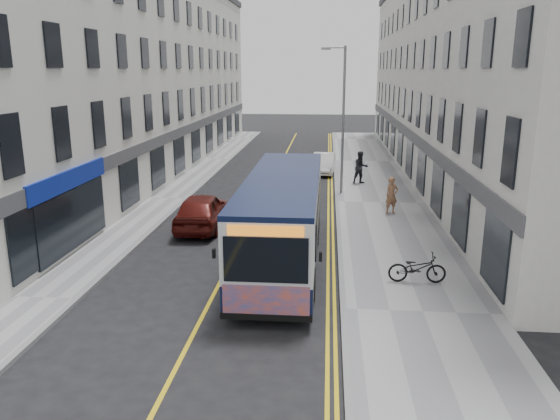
% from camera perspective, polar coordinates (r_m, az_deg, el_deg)
% --- Properties ---
extents(ground, '(140.00, 140.00, 0.00)m').
position_cam_1_polar(ground, '(17.58, -6.75, -8.39)').
color(ground, black).
rests_on(ground, ground).
extents(pavement_east, '(4.50, 64.00, 0.12)m').
position_cam_1_polar(pavement_east, '(28.79, 10.47, 0.70)').
color(pavement_east, gray).
rests_on(pavement_east, ground).
extents(pavement_west, '(2.00, 64.00, 0.12)m').
position_cam_1_polar(pavement_west, '(29.87, -11.55, 1.15)').
color(pavement_west, gray).
rests_on(pavement_west, ground).
extents(kerb_east, '(0.18, 64.00, 0.13)m').
position_cam_1_polar(kerb_east, '(28.65, 5.99, 0.81)').
color(kerb_east, slate).
rests_on(kerb_east, ground).
extents(kerb_west, '(0.18, 64.00, 0.13)m').
position_cam_1_polar(kerb_west, '(29.60, -9.69, 1.13)').
color(kerb_west, slate).
rests_on(kerb_west, ground).
extents(road_centre_line, '(0.12, 64.00, 0.01)m').
position_cam_1_polar(road_centre_line, '(28.87, -1.98, 0.86)').
color(road_centre_line, gold).
rests_on(road_centre_line, ground).
extents(road_dbl_yellow_inner, '(0.10, 64.00, 0.01)m').
position_cam_1_polar(road_dbl_yellow_inner, '(28.66, 5.08, 0.71)').
color(road_dbl_yellow_inner, gold).
rests_on(road_dbl_yellow_inner, ground).
extents(road_dbl_yellow_outer, '(0.10, 64.00, 0.01)m').
position_cam_1_polar(road_dbl_yellow_outer, '(28.66, 5.48, 0.71)').
color(road_dbl_yellow_outer, gold).
rests_on(road_dbl_yellow_outer, ground).
extents(terrace_east, '(6.00, 46.00, 13.00)m').
position_cam_1_polar(terrace_east, '(37.71, 17.85, 13.37)').
color(terrace_east, silver).
rests_on(terrace_east, ground).
extents(terrace_west, '(6.00, 46.00, 13.00)m').
position_cam_1_polar(terrace_west, '(38.89, -14.05, 13.64)').
color(terrace_west, silver).
rests_on(terrace_west, ground).
extents(streetlamp, '(1.32, 0.18, 8.00)m').
position_cam_1_polar(streetlamp, '(29.95, 6.48, 9.77)').
color(streetlamp, gray).
rests_on(streetlamp, ground).
extents(city_bus, '(2.55, 10.91, 3.17)m').
position_cam_1_polar(city_bus, '(19.43, 0.31, -0.64)').
color(city_bus, black).
rests_on(city_bus, ground).
extents(bicycle, '(1.85, 0.66, 0.97)m').
position_cam_1_polar(bicycle, '(18.19, 14.14, -5.91)').
color(bicycle, black).
rests_on(bicycle, pavement_east).
extents(pedestrian_near, '(0.75, 0.63, 1.75)m').
position_cam_1_polar(pedestrian_near, '(26.46, 11.59, 1.52)').
color(pedestrian_near, '#916242').
rests_on(pedestrian_near, pavement_east).
extents(pedestrian_far, '(1.14, 1.01, 1.94)m').
position_cam_1_polar(pedestrian_far, '(33.12, 8.44, 4.41)').
color(pedestrian_far, '#222327').
rests_on(pedestrian_far, pavement_east).
extents(car_white, '(1.67, 4.12, 1.33)m').
position_cam_1_polar(car_white, '(36.91, 4.58, 4.88)').
color(car_white, white).
rests_on(car_white, ground).
extents(car_maroon, '(2.00, 4.69, 1.58)m').
position_cam_1_polar(car_maroon, '(24.16, -8.17, -0.06)').
color(car_maroon, '#53120D').
rests_on(car_maroon, ground).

